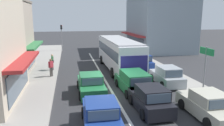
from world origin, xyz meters
The scene contains 17 objects.
ground_plane centered at (0.00, 0.00, 0.00)m, with size 140.00×140.00×0.00m, color #2D2D30.
lane_centre_line centered at (0.00, 4.00, 0.00)m, with size 0.20×28.00×0.01m, color silver.
sidewalk_left centered at (-6.80, 6.00, 0.07)m, with size 5.20×44.00×0.14m, color gray.
kerb_right centered at (6.20, 6.00, 0.06)m, with size 2.80×44.00×0.12m, color gray.
building_right_far centered at (11.48, 18.89, 4.98)m, with size 9.15×11.01×9.98m.
city_bus centered at (2.03, 6.96, 1.88)m, with size 2.83×10.88×3.23m.
sedan_adjacent_lane_lead centered at (-1.58, -4.94, 0.66)m, with size 2.01×4.26×1.47m.
wagon_queue_gap_filler centered at (1.58, -0.03, 0.75)m, with size 2.05×4.56×1.58m.
sedan_adjacent_lane_trail centered at (-1.55, 0.29, 0.66)m, with size 1.92×4.21×1.47m.
hatchback_queue_far_back centered at (1.57, -3.45, 0.71)m, with size 1.86×3.72×1.54m.
parked_sedan_kerb_front centered at (4.43, -4.85, 0.66)m, with size 1.91×4.21×1.47m.
parked_hatchback_kerb_second centered at (4.79, 1.16, 0.71)m, with size 1.86×3.72×1.54m.
parked_hatchback_kerb_third centered at (4.61, 7.12, 0.71)m, with size 1.88×3.73×1.54m.
traffic_light_downstreet centered at (-4.10, 21.02, 2.85)m, with size 0.33×0.24×4.20m.
directional_road_sign centered at (5.72, -2.41, 2.68)m, with size 0.10×1.40×3.60m.
pedestrian_with_handbag_near centered at (-4.72, 7.61, 1.07)m, with size 0.29×0.65×1.63m.
pedestrian_browsing_midblock centered at (-4.68, 5.10, 1.07)m, with size 0.42×0.44×1.63m.
Camera 1 is at (-3.01, -14.89, 5.50)m, focal length 35.00 mm.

